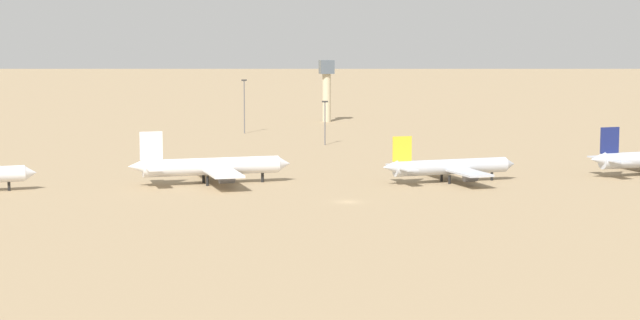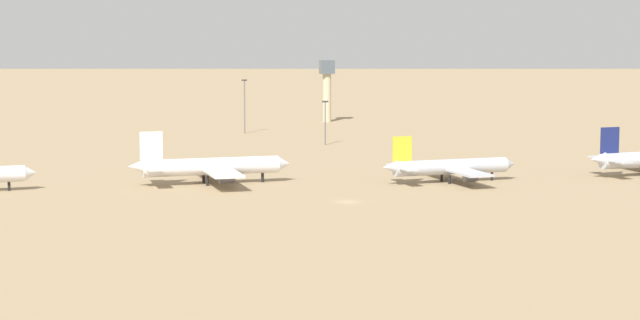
% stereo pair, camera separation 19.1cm
% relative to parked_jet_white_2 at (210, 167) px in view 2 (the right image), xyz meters
% --- Properties ---
extents(ground, '(4000.00, 4000.00, 0.00)m').
position_rel_parked_jet_white_2_xyz_m(ground, '(24.97, -31.23, -4.05)').
color(ground, '#9E8460').
extents(ridge_west, '(277.32, 223.18, 62.99)m').
position_rel_parked_jet_white_2_xyz_m(ridge_west, '(-18.80, 973.00, 27.44)').
color(ridge_west, gray).
rests_on(ridge_west, ground).
extents(ridge_center, '(357.92, 314.19, 70.06)m').
position_rel_parked_jet_white_2_xyz_m(ridge_center, '(431.75, 1032.45, 30.98)').
color(ridge_center, gray).
rests_on(ridge_center, ground).
extents(parked_jet_white_2, '(37.43, 31.63, 12.36)m').
position_rel_parked_jet_white_2_xyz_m(parked_jet_white_2, '(0.00, 0.00, 0.00)').
color(parked_jet_white_2, white).
rests_on(parked_jet_white_2, ground).
extents(parked_jet_yellow_3, '(33.40, 28.35, 11.04)m').
position_rel_parked_jet_white_2_xyz_m(parked_jet_yellow_3, '(54.18, -7.73, -0.43)').
color(parked_jet_yellow_3, silver).
rests_on(parked_jet_yellow_3, ground).
extents(control_tower, '(5.20, 5.20, 23.53)m').
position_rel_parked_jet_white_2_xyz_m(control_tower, '(59.90, 163.06, 10.15)').
color(control_tower, '#C6B793').
rests_on(control_tower, ground).
extents(light_pole_mid, '(1.80, 0.50, 18.30)m').
position_rel_parked_jet_white_2_xyz_m(light_pole_mid, '(23.12, 121.67, 6.34)').
color(light_pole_mid, '#59595E').
rests_on(light_pole_mid, ground).
extents(light_pole_east, '(1.80, 0.50, 13.52)m').
position_rel_parked_jet_white_2_xyz_m(light_pole_east, '(42.45, 79.12, 3.88)').
color(light_pole_east, '#59595E').
rests_on(light_pole_east, ground).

